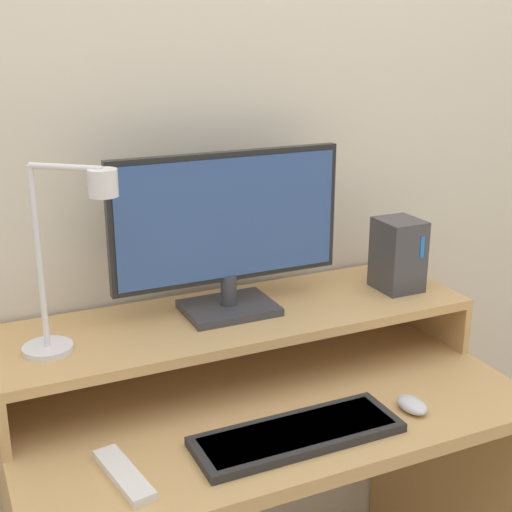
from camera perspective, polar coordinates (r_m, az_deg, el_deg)
wall_back at (r=1.69m, az=-4.30°, el=10.43°), size 6.00×0.05×2.50m
desk at (r=1.67m, az=0.65°, el=-17.55°), size 1.08×0.61×0.71m
monitor_shelf at (r=1.62m, az=-1.47°, el=-5.28°), size 1.08×0.32×0.14m
monitor at (r=1.56m, az=-2.27°, el=2.16°), size 0.53×0.15×0.36m
desk_lamp at (r=1.39m, az=-14.65°, el=0.01°), size 0.19×0.17×0.38m
router_dock at (r=1.76m, az=11.29°, el=0.12°), size 0.10×0.11×0.18m
keyboard at (r=1.42m, az=3.34°, el=-14.02°), size 0.41×0.14×0.02m
mouse at (r=1.54m, az=12.37°, el=-11.53°), size 0.05×0.08×0.03m
remote_control at (r=1.33m, az=-10.54°, el=-16.81°), size 0.07×0.18×0.02m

